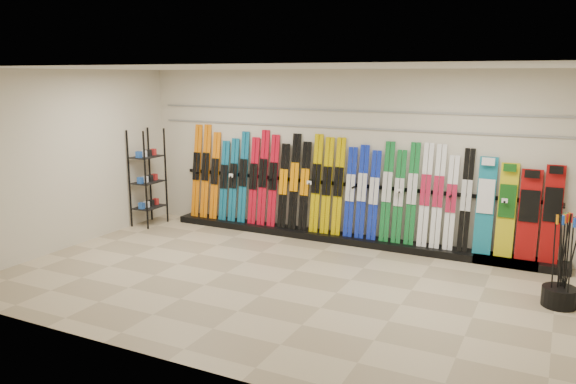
% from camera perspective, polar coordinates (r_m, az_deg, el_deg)
% --- Properties ---
extents(floor, '(8.00, 8.00, 0.00)m').
position_cam_1_polar(floor, '(8.11, -0.97, -9.16)').
color(floor, '#9D8B6C').
rests_on(floor, ground).
extents(back_wall, '(8.00, 0.00, 8.00)m').
position_cam_1_polar(back_wall, '(9.96, 5.64, 3.66)').
color(back_wall, beige).
rests_on(back_wall, floor).
extents(left_wall, '(0.00, 5.00, 5.00)m').
position_cam_1_polar(left_wall, '(10.16, -21.50, 3.05)').
color(left_wall, beige).
rests_on(left_wall, floor).
extents(ceiling, '(8.00, 8.00, 0.00)m').
position_cam_1_polar(ceiling, '(7.57, -1.05, 12.54)').
color(ceiling, silver).
rests_on(ceiling, back_wall).
extents(ski_rack_base, '(8.00, 0.40, 0.12)m').
position_cam_1_polar(ski_rack_base, '(9.99, 6.23, -4.79)').
color(ski_rack_base, black).
rests_on(ski_rack_base, floor).
extents(skis, '(5.38, 0.28, 1.83)m').
position_cam_1_polar(skis, '(10.09, 2.72, 0.66)').
color(skis, orange).
rests_on(skis, ski_rack_base).
extents(snowboards, '(1.23, 0.24, 1.53)m').
position_cam_1_polar(snowboards, '(9.32, 22.27, -1.81)').
color(snowboards, '#14728C').
rests_on(snowboards, ski_rack_base).
extents(accessory_rack, '(0.40, 0.60, 1.88)m').
position_cam_1_polar(accessory_rack, '(11.28, -14.05, 1.44)').
color(accessory_rack, black).
rests_on(accessory_rack, floor).
extents(pole_bin, '(0.43, 0.43, 0.25)m').
position_cam_1_polar(pole_bin, '(8.08, 25.84, -9.55)').
color(pole_bin, black).
rests_on(pole_bin, floor).
extents(ski_poles, '(0.31, 0.35, 1.18)m').
position_cam_1_polar(ski_poles, '(7.96, 26.18, -6.19)').
color(ski_poles, black).
rests_on(ski_poles, pole_bin).
extents(slatwall_rail_0, '(7.60, 0.02, 0.03)m').
position_cam_1_polar(slatwall_rail_0, '(9.88, 5.66, 6.52)').
color(slatwall_rail_0, gray).
rests_on(slatwall_rail_0, back_wall).
extents(slatwall_rail_1, '(7.60, 0.02, 0.03)m').
position_cam_1_polar(slatwall_rail_1, '(9.86, 5.69, 8.25)').
color(slatwall_rail_1, gray).
rests_on(slatwall_rail_1, back_wall).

